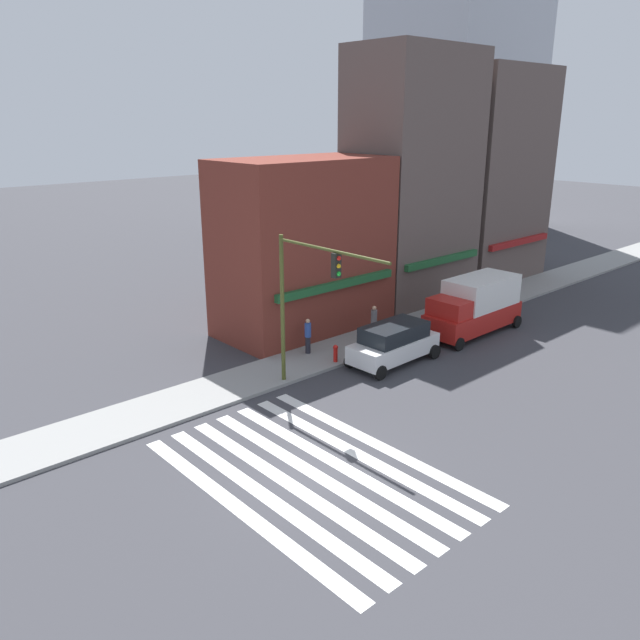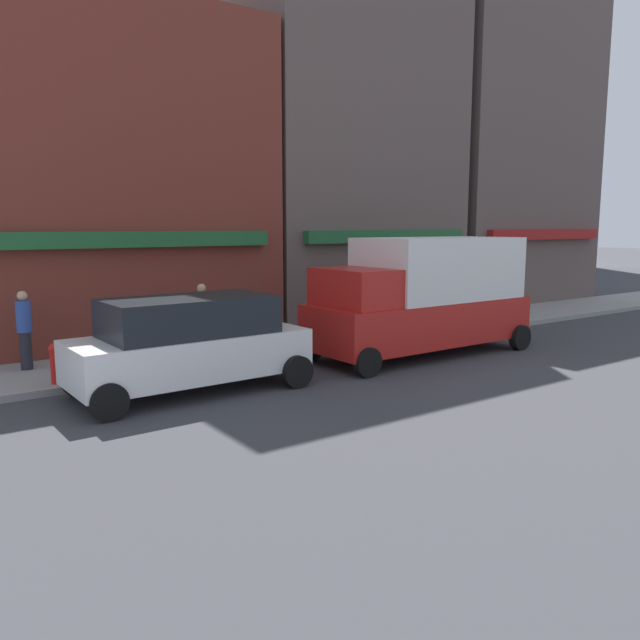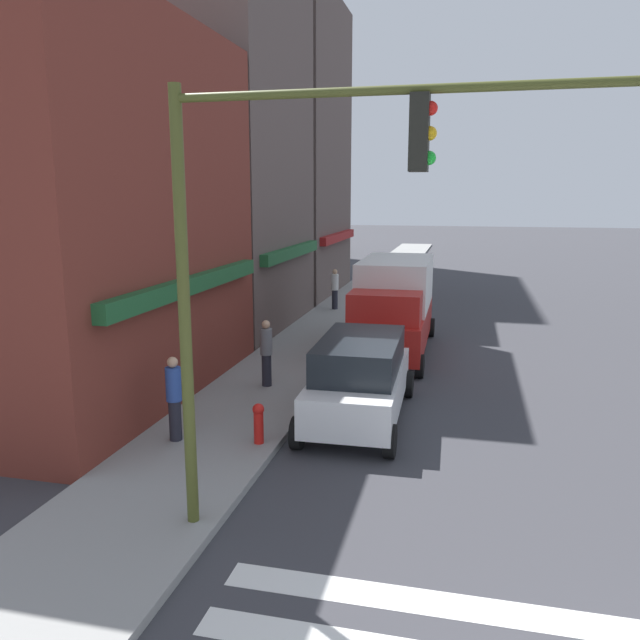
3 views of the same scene
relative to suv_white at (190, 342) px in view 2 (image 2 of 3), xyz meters
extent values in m
cube|color=maroon|center=(0.22, 6.80, 3.59)|extent=(9.39, 5.00, 9.24)
cube|color=#1E592D|center=(0.22, 4.15, 1.97)|extent=(7.98, 0.30, 0.40)
cube|color=brown|center=(9.01, 6.80, 6.55)|extent=(7.92, 5.00, 15.16)
cube|color=#1E592D|center=(9.01, 4.15, 1.97)|extent=(6.73, 0.30, 0.40)
cube|color=brown|center=(17.59, 6.80, 6.23)|extent=(8.26, 5.00, 14.51)
cube|color=maroon|center=(17.59, 4.15, 1.97)|extent=(7.02, 0.30, 0.40)
cube|color=white|center=(0.00, 0.00, -0.27)|extent=(4.74, 2.01, 0.85)
cube|color=black|center=(0.00, 0.00, 0.53)|extent=(3.33, 1.83, 0.75)
cylinder|color=black|center=(-1.94, 0.95, -0.69)|extent=(0.68, 0.22, 0.68)
cylinder|color=black|center=(-1.94, -0.95, -0.69)|extent=(0.68, 0.22, 0.68)
cylinder|color=black|center=(1.94, 0.95, -0.69)|extent=(0.68, 0.22, 0.68)
cylinder|color=black|center=(1.94, -0.95, -0.69)|extent=(0.68, 0.22, 0.68)
cube|color=#B21E19|center=(6.41, 0.00, -0.14)|extent=(6.22, 2.26, 1.10)
cube|color=silver|center=(7.03, 0.00, 1.21)|extent=(4.36, 2.24, 1.60)
cube|color=#B21E19|center=(4.43, 0.00, 0.86)|extent=(1.76, 2.11, 0.90)
cylinder|color=black|center=(3.72, 1.10, -0.69)|extent=(0.68, 0.22, 0.68)
cylinder|color=black|center=(3.72, -1.10, -0.69)|extent=(0.68, 0.22, 0.68)
cylinder|color=black|center=(9.10, 1.10, -0.69)|extent=(0.68, 0.22, 0.68)
cylinder|color=black|center=(9.10, -1.10, -0.69)|extent=(0.68, 0.22, 0.68)
cylinder|color=#23232D|center=(1.55, 2.76, -0.46)|extent=(0.26, 0.26, 0.85)
cylinder|color=slate|center=(1.55, 2.76, 0.32)|extent=(0.32, 0.32, 0.70)
sphere|color=tan|center=(1.55, 2.76, 0.78)|extent=(0.22, 0.22, 0.22)
cylinder|color=#23232D|center=(12.93, 3.34, -0.46)|extent=(0.26, 0.26, 0.85)
cylinder|color=silver|center=(12.93, 3.34, 0.32)|extent=(0.32, 0.32, 0.70)
sphere|color=tan|center=(12.93, 3.34, 0.78)|extent=(0.22, 0.22, 0.22)
cylinder|color=#23232D|center=(-2.43, 3.43, -0.46)|extent=(0.26, 0.26, 0.85)
cylinder|color=#2D4C9E|center=(-2.43, 3.43, 0.32)|extent=(0.32, 0.32, 0.70)
sphere|color=tan|center=(-2.43, 3.43, 0.78)|extent=(0.22, 0.22, 0.22)
cylinder|color=red|center=(-2.20, 1.70, -0.56)|extent=(0.20, 0.20, 0.65)
sphere|color=red|center=(-2.20, 1.70, -0.16)|extent=(0.24, 0.24, 0.24)
camera|label=1|loc=(-21.20, -18.28, 10.20)|focal=35.00mm
camera|label=2|loc=(-5.00, -11.52, 2.30)|focal=35.00mm
camera|label=3|loc=(-13.57, -2.28, 4.11)|focal=35.00mm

